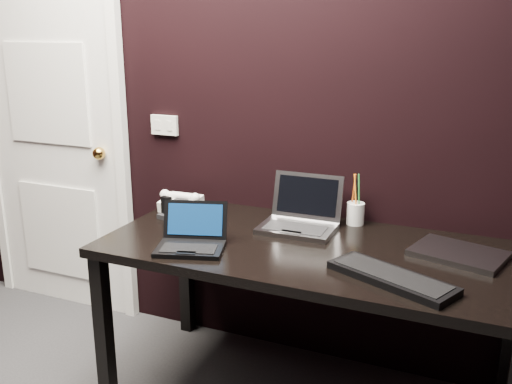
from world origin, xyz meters
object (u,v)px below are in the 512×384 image
at_px(closed_laptop, 459,254).
at_px(pen_cup, 355,212).
at_px(desk_phone, 181,202).
at_px(mobile_phone, 166,210).
at_px(netbook, 192,240).
at_px(door, 53,130).
at_px(desk, 310,263).
at_px(ext_keyboard, 392,277).
at_px(silver_laptop, 300,219).

xyz_separation_m(closed_laptop, pen_cup, (-0.46, 0.22, 0.04)).
distance_m(desk_phone, mobile_phone, 0.13).
xyz_separation_m(netbook, closed_laptop, (1.00, 0.33, -0.02)).
xyz_separation_m(door, netbook, (1.22, -0.59, -0.27)).
distance_m(desk, netbook, 0.50).
bearing_deg(mobile_phone, closed_laptop, 2.18).
bearing_deg(pen_cup, closed_laptop, -25.23).
xyz_separation_m(door, closed_laptop, (2.22, -0.25, -0.29)).
distance_m(door, netbook, 1.38).
height_order(desk, ext_keyboard, ext_keyboard).
distance_m(silver_laptop, closed_laptop, 0.68).
bearing_deg(closed_laptop, desk_phone, 176.25).
distance_m(ext_keyboard, mobile_phone, 1.14).
height_order(silver_laptop, desk_phone, silver_laptop).
bearing_deg(pen_cup, desk, -106.91).
relative_size(door, ext_keyboard, 4.42).
bearing_deg(silver_laptop, pen_cup, 36.16).
relative_size(desk, mobile_phone, 16.51).
bearing_deg(netbook, mobile_phone, 136.33).
xyz_separation_m(desk, closed_laptop, (0.57, 0.12, 0.09)).
height_order(desk, closed_laptop, closed_laptop).
distance_m(ext_keyboard, closed_laptop, 0.39).
xyz_separation_m(silver_laptop, mobile_phone, (-0.62, -0.11, -0.00)).
distance_m(desk, desk_phone, 0.77).
height_order(netbook, desk_phone, netbook).
relative_size(netbook, pen_cup, 1.38).
distance_m(netbook, closed_laptop, 1.05).
relative_size(silver_laptop, closed_laptop, 0.84).
height_order(ext_keyboard, closed_laptop, ext_keyboard).
bearing_deg(mobile_phone, door, 161.65).
distance_m(silver_laptop, pen_cup, 0.26).
height_order(netbook, pen_cup, pen_cup).
xyz_separation_m(desk, desk_phone, (-0.73, 0.21, 0.12)).
distance_m(door, mobile_phone, 1.00).
distance_m(door, ext_keyboard, 2.12).
bearing_deg(pen_cup, door, 178.82).
distance_m(closed_laptop, pen_cup, 0.52).
relative_size(mobile_phone, pen_cup, 0.44).
relative_size(desk_phone, pen_cup, 0.92).
height_order(silver_laptop, closed_laptop, silver_laptop).
height_order(desk_phone, pen_cup, pen_cup).
relative_size(desk, desk_phone, 7.84).
height_order(ext_keyboard, pen_cup, pen_cup).
height_order(desk, desk_phone, desk_phone).
bearing_deg(pen_cup, desk_phone, -170.86).
xyz_separation_m(desk, ext_keyboard, (0.37, -0.21, 0.09)).
bearing_deg(netbook, door, 154.15).
height_order(silver_laptop, ext_keyboard, silver_laptop).
xyz_separation_m(closed_laptop, desk_phone, (-1.30, 0.08, 0.03)).
distance_m(desk, ext_keyboard, 0.44).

